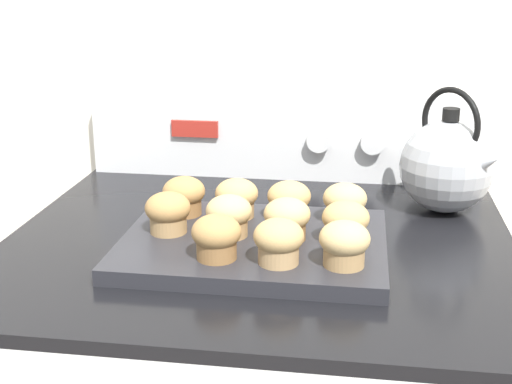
# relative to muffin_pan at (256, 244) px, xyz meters

# --- Properties ---
(wall_back) EXTENTS (8.00, 0.05, 2.40)m
(wall_back) POSITION_rel_muffin_pan_xyz_m (-0.00, 0.43, 0.26)
(wall_back) COLOR silver
(wall_back) RESTS_ON ground_plane
(control_panel) EXTENTS (0.73, 0.07, 0.16)m
(control_panel) POSITION_rel_muffin_pan_xyz_m (-0.00, 0.38, 0.07)
(control_panel) COLOR white
(control_panel) RESTS_ON stove_range
(muffin_pan) EXTENTS (0.37, 0.29, 0.02)m
(muffin_pan) POSITION_rel_muffin_pan_xyz_m (0.00, 0.00, 0.00)
(muffin_pan) COLOR #28282D
(muffin_pan) RESTS_ON stove_range
(muffin_r0_c1) EXTENTS (0.06, 0.06, 0.06)m
(muffin_r0_c1) POSITION_rel_muffin_pan_xyz_m (-0.04, -0.08, 0.04)
(muffin_r0_c1) COLOR olive
(muffin_r0_c1) RESTS_ON muffin_pan
(muffin_r0_c2) EXTENTS (0.06, 0.06, 0.06)m
(muffin_r0_c2) POSITION_rel_muffin_pan_xyz_m (0.04, -0.08, 0.04)
(muffin_r0_c2) COLOR tan
(muffin_r0_c2) RESTS_ON muffin_pan
(muffin_r0_c3) EXTENTS (0.06, 0.06, 0.06)m
(muffin_r0_c3) POSITION_rel_muffin_pan_xyz_m (0.13, -0.08, 0.04)
(muffin_r0_c3) COLOR tan
(muffin_r0_c3) RESTS_ON muffin_pan
(muffin_r1_c0) EXTENTS (0.06, 0.06, 0.06)m
(muffin_r1_c0) POSITION_rel_muffin_pan_xyz_m (-0.13, 0.00, 0.04)
(muffin_r1_c0) COLOR tan
(muffin_r1_c0) RESTS_ON muffin_pan
(muffin_r1_c1) EXTENTS (0.06, 0.06, 0.06)m
(muffin_r1_c1) POSITION_rel_muffin_pan_xyz_m (-0.04, 0.00, 0.04)
(muffin_r1_c1) COLOR tan
(muffin_r1_c1) RESTS_ON muffin_pan
(muffin_r1_c2) EXTENTS (0.06, 0.06, 0.06)m
(muffin_r1_c2) POSITION_rel_muffin_pan_xyz_m (0.04, 0.00, 0.04)
(muffin_r1_c2) COLOR olive
(muffin_r1_c2) RESTS_ON muffin_pan
(muffin_r1_c3) EXTENTS (0.06, 0.06, 0.06)m
(muffin_r1_c3) POSITION_rel_muffin_pan_xyz_m (0.12, -0.00, 0.04)
(muffin_r1_c3) COLOR #A37A4C
(muffin_r1_c3) RESTS_ON muffin_pan
(muffin_r2_c0) EXTENTS (0.06, 0.06, 0.06)m
(muffin_r2_c0) POSITION_rel_muffin_pan_xyz_m (-0.12, 0.08, 0.04)
(muffin_r2_c0) COLOR olive
(muffin_r2_c0) RESTS_ON muffin_pan
(muffin_r2_c1) EXTENTS (0.06, 0.06, 0.06)m
(muffin_r2_c1) POSITION_rel_muffin_pan_xyz_m (-0.04, 0.08, 0.04)
(muffin_r2_c1) COLOR tan
(muffin_r2_c1) RESTS_ON muffin_pan
(muffin_r2_c2) EXTENTS (0.06, 0.06, 0.06)m
(muffin_r2_c2) POSITION_rel_muffin_pan_xyz_m (0.04, 0.08, 0.04)
(muffin_r2_c2) COLOR tan
(muffin_r2_c2) RESTS_ON muffin_pan
(muffin_r2_c3) EXTENTS (0.06, 0.06, 0.06)m
(muffin_r2_c3) POSITION_rel_muffin_pan_xyz_m (0.12, 0.08, 0.04)
(muffin_r2_c3) COLOR tan
(muffin_r2_c3) RESTS_ON muffin_pan
(tea_kettle) EXTENTS (0.16, 0.16, 0.20)m
(tea_kettle) POSITION_rel_muffin_pan_xyz_m (0.28, 0.22, 0.07)
(tea_kettle) COLOR #ADAFB5
(tea_kettle) RESTS_ON stove_range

